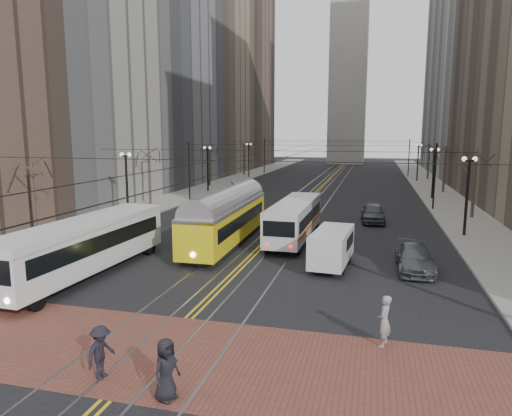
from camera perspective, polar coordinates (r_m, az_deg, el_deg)
The scene contains 23 objects.
ground at distance 20.25m, azimuth -7.30°, elevation -12.49°, with size 260.00×260.00×0.00m, color black.
sidewalk_left at distance 66.64m, azimuth -4.96°, elevation 2.85°, with size 5.00×140.00×0.15m, color gray.
sidewalk_right at distance 63.36m, azimuth 21.58°, elevation 1.90°, with size 5.00×140.00×0.15m, color gray.
crosswalk_band at distance 16.93m, azimuth -12.56°, elevation -17.17°, with size 25.00×6.00×0.01m, color brown.
streetcar_rails at distance 63.27m, azimuth 7.97°, elevation 2.39°, with size 4.80×130.00×0.02m, color gray.
centre_lines at distance 63.27m, azimuth 7.97°, elevation 2.40°, with size 0.42×130.00×0.01m, color gold.
building_left_mid at distance 71.95m, azimuth -13.14°, elevation 16.64°, with size 16.00×20.00×34.00m, color slate.
building_left_midfar at distance 92.20m, azimuth -8.40°, elevation 20.76°, with size 20.00×20.00×52.00m, color gray.
building_left_far at distance 109.16m, azimuth -3.08°, elevation 15.84°, with size 16.00×20.00×40.00m, color brown.
building_right_far at distance 105.79m, azimuth 25.36°, elevation 15.20°, with size 16.00×20.00×40.00m, color slate.
clock_tower at distance 122.98m, azimuth 11.71°, elevation 22.48°, with size 12.00×12.00×66.00m.
lamp_posts at distance 46.95m, azimuth 5.75°, elevation 3.50°, with size 27.60×57.20×5.60m.
street_trees at distance 53.36m, azimuth 6.82°, elevation 4.17°, with size 31.68×53.28×5.60m.
trolley_wires at distance 52.87m, azimuth 6.78°, elevation 5.18°, with size 25.96×120.00×6.60m.
transit_bus at distance 25.82m, azimuth -20.62°, elevation -4.74°, with size 2.50×11.98×2.99m, color silver.
streetcar at distance 31.24m, azimuth -3.67°, elevation -1.76°, with size 2.38×12.84×3.03m, color yellow.
rear_bus at distance 32.51m, azimuth 4.86°, elevation -1.59°, with size 2.29×10.54×2.75m, color silver.
cargo_van at distance 26.18m, azimuth 9.45°, elevation -5.05°, with size 1.85×4.81×2.13m, color silver.
sedan_grey at distance 40.14m, azimuth 14.40°, elevation -0.61°, with size 1.89×4.69×1.60m, color #3C3F43.
sedan_parked at distance 26.78m, azimuth 19.25°, elevation -5.97°, with size 1.91×4.71×1.37m, color #43474C.
pedestrian_a at distance 13.86m, azimuth -11.17°, elevation -19.19°, with size 0.88×0.58×1.81m, color black.
pedestrian_b at distance 17.23m, azimuth 15.74°, elevation -13.41°, with size 0.68×0.44×1.86m, color gray.
pedestrian_d at distance 15.45m, azimuth -18.83°, elevation -16.67°, with size 1.09×0.62×1.68m, color black.
Camera 1 is at (7.11, -17.43, 7.48)m, focal length 32.00 mm.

